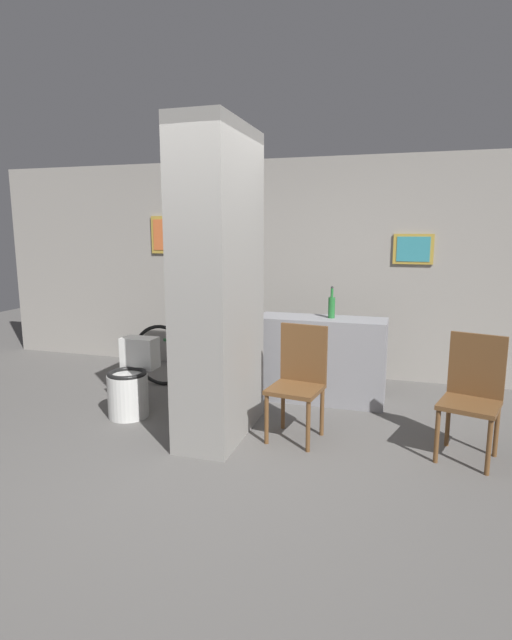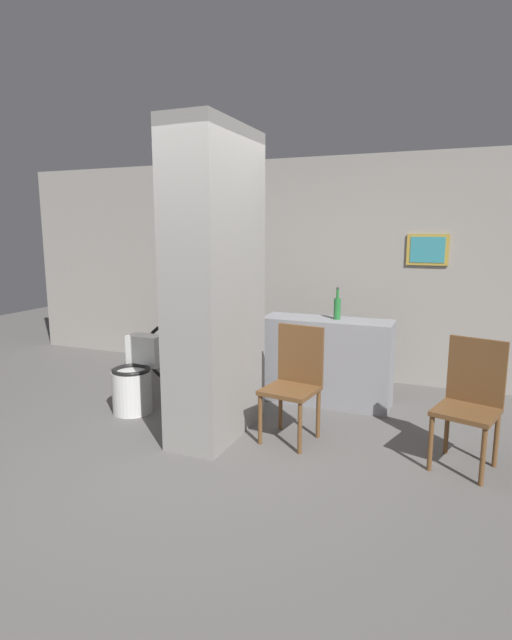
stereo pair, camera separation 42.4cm
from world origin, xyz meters
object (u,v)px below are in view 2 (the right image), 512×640
Objects in this scene: toilet at (135,380)px; chair_near_pillar at (294,379)px; bicycle at (211,356)px; bottle_tall at (337,307)px; chair_by_doorway at (470,399)px.

toilet is 0.75× the size of chair_near_pillar.
bottle_tall is at bearing 1.89° from bicycle.
toilet is 0.75× the size of chair_by_doorway.
bicycle is at bearing -178.11° from bottle_tall.
toilet is at bearing -151.63° from bottle_tall.
toilet is 0.42× the size of bicycle.
bottle_tall is at bearing 158.03° from chair_by_doorway.
chair_near_pillar is at bearing -1.48° from toilet.
chair_near_pillar is 1.00× the size of chair_by_doorway.
chair_near_pillar is at bearing -36.47° from bicycle.
chair_by_doorway is (1.37, 0.01, 0.00)m from chair_near_pillar.
toilet is at bearing -173.16° from chair_near_pillar.
chair_near_pillar is 2.95× the size of bottle_tall.
chair_by_doorway is at bearing -0.64° from toilet.
chair_by_doorway is 2.83m from bicycle.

